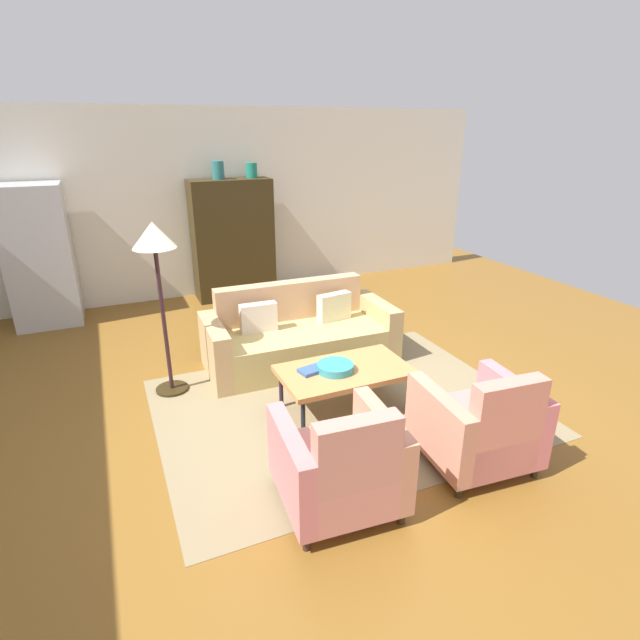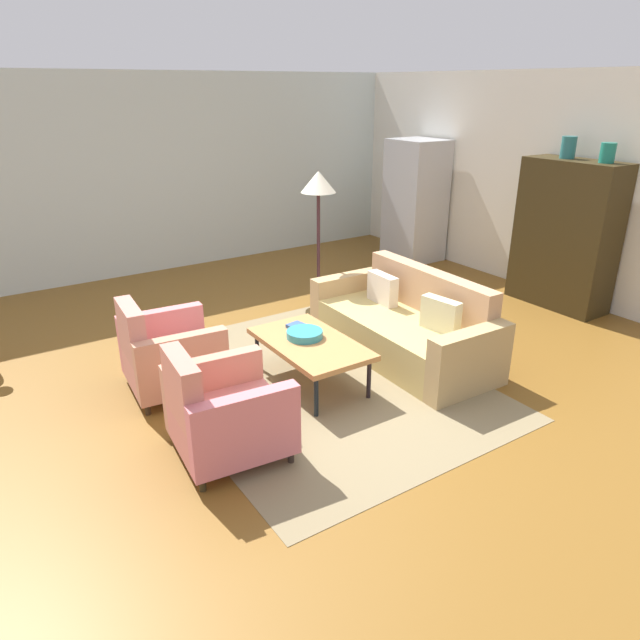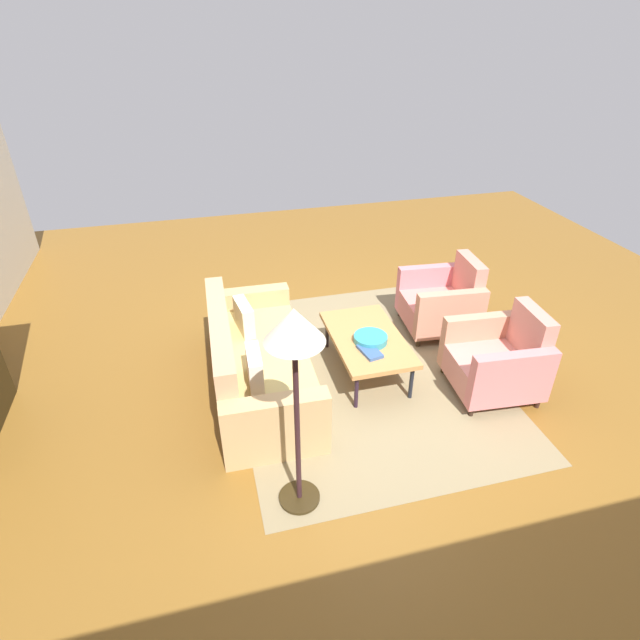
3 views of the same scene
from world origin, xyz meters
The scene contains 15 objects.
ground_plane centered at (0.00, 0.00, 0.00)m, with size 10.46×10.46×0.00m, color brown.
wall_back centered at (0.00, 4.04, 1.40)m, with size 8.72×0.12×2.80m, color silver.
wall_left centered at (-4.36, 0.00, 1.40)m, with size 0.12×8.07×2.80m, color silver.
area_rug centered at (-0.03, -0.02, 0.00)m, with size 3.40×2.60×0.01m, color #837452.
couch centered at (-0.03, 1.11, 0.29)m, with size 2.12×0.94×0.86m.
coffee_table centered at (-0.03, -0.07, 0.39)m, with size 1.20×0.70×0.43m.
armchair_left centered at (-0.64, -1.24, 0.34)m, with size 0.86×0.86×0.88m.
armchair_right centered at (0.56, -1.24, 0.34)m, with size 0.87×0.87×0.88m.
fruit_bowl centered at (-0.13, -0.07, 0.46)m, with size 0.34×0.34×0.07m, color teal.
book_stack centered at (-0.31, 0.00, 0.45)m, with size 0.30×0.20×0.03m.
cabinet centered at (-0.09, 3.69, 0.90)m, with size 1.20×0.51×1.80m.
vase_tall centered at (-0.24, 3.69, 1.93)m, with size 0.17×0.17×0.25m, color #276969.
vase_round centered at (0.26, 3.69, 1.91)m, with size 0.17×0.17×0.22m, color #1C7964.
refrigerator centered at (-2.70, 3.59, 0.93)m, with size 0.80×0.73×1.85m.
floor_lamp centered at (-1.48, 0.97, 1.44)m, with size 0.40×0.40×1.72m.
Camera 2 is at (4.06, -2.66, 2.62)m, focal length 32.43 mm.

